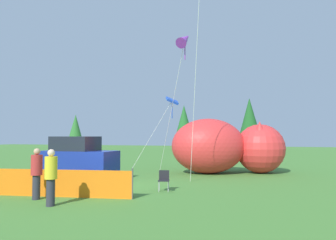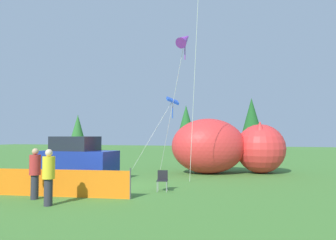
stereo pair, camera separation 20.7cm
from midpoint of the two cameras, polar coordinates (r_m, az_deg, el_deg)
ground_plane at (r=16.22m, az=-10.92°, el=-11.11°), size 120.00×120.00×0.00m
parked_car at (r=18.42m, az=-15.73°, el=-6.51°), size 4.09×2.15×2.33m
folding_chair at (r=14.24m, az=-1.15°, el=-10.18°), size 0.56×0.56×0.88m
inflatable_cat at (r=20.98m, az=9.61°, el=-4.84°), size 7.44×5.16×3.44m
safety_fence at (r=14.27m, az=-23.63°, el=-9.95°), size 8.47×1.20×1.16m
spectator_in_black_shirt at (r=11.94m, az=-20.20°, el=-8.97°), size 0.42×0.42×1.91m
spectator_in_blue_shirt at (r=13.33m, az=-22.33°, el=-8.29°), size 0.41×0.41×1.90m
kite_blue_box at (r=24.14m, az=0.39°, el=3.19°), size 3.15×2.08×5.33m
kite_purple_delta at (r=21.21m, az=2.66°, el=13.77°), size 2.77×2.73×9.13m
horizon_tree_east at (r=54.71m, az=2.69°, el=-0.40°), size 3.14×3.14×7.49m
horizon_tree_west at (r=51.49m, az=13.90°, el=0.26°), size 3.41×3.41×8.13m
horizon_tree_mid at (r=52.09m, az=-15.93°, el=-1.45°), size 2.35×2.35×5.61m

